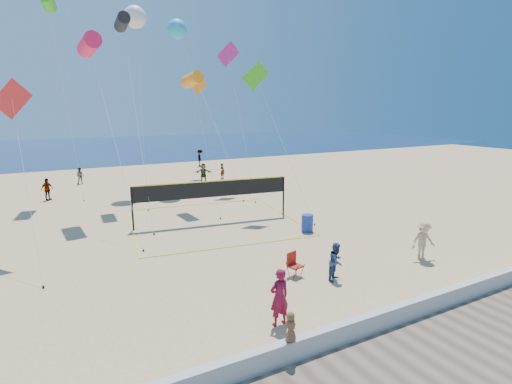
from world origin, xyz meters
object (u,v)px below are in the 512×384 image
woman (279,297)px  camp_chair (294,263)px  volleyball_net (213,194)px  trash_barrel (307,223)px

woman → camp_chair: bearing=-134.0°
camp_chair → volleyball_net: (0.15, 8.79, 1.16)m
trash_barrel → woman: bearing=-130.7°
woman → trash_barrel: size_ratio=1.95×
camp_chair → volleyball_net: volleyball_net is taller
trash_barrel → volleyball_net: size_ratio=0.09×
camp_chair → trash_barrel: size_ratio=1.15×
camp_chair → volleyball_net: 8.87m
trash_barrel → volleyball_net: (-3.81, 4.22, 1.24)m
woman → volleyball_net: size_ratio=0.18×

